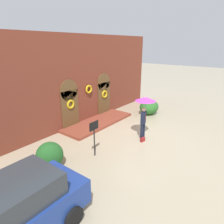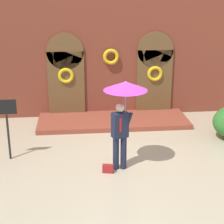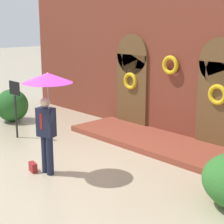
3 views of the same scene
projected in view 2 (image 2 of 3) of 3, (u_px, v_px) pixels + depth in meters
The scene contains 5 objects.
ground_plane at pixel (124, 162), 10.25m from camera, with size 80.00×80.00×0.00m, color tan.
building_facade at pixel (110, 42), 13.29m from camera, with size 14.00×2.30×5.60m.
person_with_umbrella at pixel (124, 99), 9.29m from camera, with size 1.10×1.10×2.36m.
handbag at pixel (108, 169), 9.64m from camera, with size 0.28×0.12×0.22m, color maroon.
sign_post at pixel (7, 120), 10.07m from camera, with size 0.56×0.06×1.72m.
Camera 2 is at (-1.25, -9.17, 4.62)m, focal length 60.00 mm.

